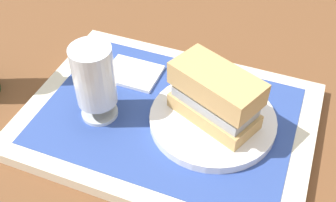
% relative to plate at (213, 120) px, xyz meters
% --- Properties ---
extents(ground_plane, '(3.00, 3.00, 0.00)m').
position_rel_plate_xyz_m(ground_plane, '(0.07, 0.01, -0.03)').
color(ground_plane, brown).
extents(tray, '(0.44, 0.32, 0.02)m').
position_rel_plate_xyz_m(tray, '(0.07, 0.01, -0.02)').
color(tray, beige).
rests_on(tray, ground_plane).
extents(placemat, '(0.38, 0.27, 0.00)m').
position_rel_plate_xyz_m(placemat, '(0.07, 0.01, -0.01)').
color(placemat, '#2D4793').
rests_on(placemat, tray).
extents(plate, '(0.19, 0.19, 0.01)m').
position_rel_plate_xyz_m(plate, '(0.00, 0.00, 0.00)').
color(plate, white).
rests_on(plate, placemat).
extents(sandwich, '(0.14, 0.11, 0.08)m').
position_rel_plate_xyz_m(sandwich, '(0.00, -0.00, 0.05)').
color(sandwich, tan).
rests_on(sandwich, plate).
extents(beer_glass, '(0.06, 0.06, 0.12)m').
position_rel_plate_xyz_m(beer_glass, '(0.17, 0.04, 0.06)').
color(beer_glass, silver).
rests_on(beer_glass, placemat).
extents(napkin_folded, '(0.09, 0.07, 0.01)m').
position_rel_plate_xyz_m(napkin_folded, '(0.16, -0.06, -0.00)').
color(napkin_folded, white).
rests_on(napkin_folded, placemat).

